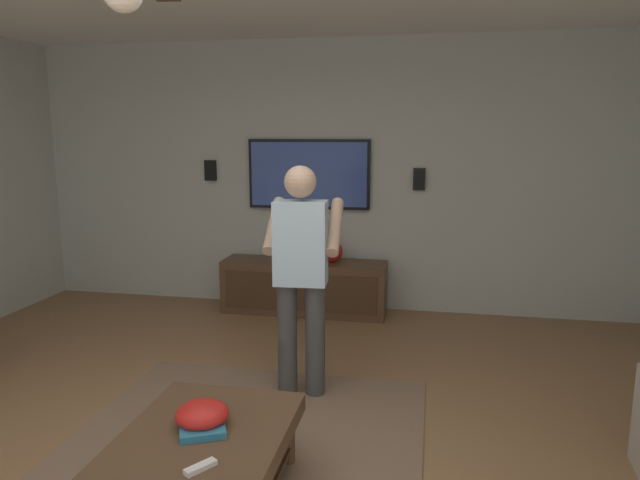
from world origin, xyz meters
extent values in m
plane|color=olive|center=(0.00, 0.00, 0.00)|extent=(7.65, 7.65, 0.00)
cube|color=#B2B7AD|center=(3.23, 0.00, 1.40)|extent=(0.10, 6.58, 2.81)
cube|color=#7A604C|center=(-0.09, -0.02, 0.01)|extent=(2.86, 2.14, 0.01)
cube|color=#513823|center=(-0.29, -0.02, 0.35)|extent=(1.00, 0.80, 0.10)
cylinder|color=#513823|center=(0.13, -0.34, 0.15)|extent=(0.07, 0.07, 0.30)
cylinder|color=#513823|center=(0.13, 0.30, 0.15)|extent=(0.07, 0.07, 0.30)
cube|color=#513823|center=(2.90, 0.18, 0.28)|extent=(0.44, 1.70, 0.55)
cube|color=#412C1C|center=(2.67, 0.18, 0.28)|extent=(0.01, 1.56, 0.39)
cube|color=black|center=(3.14, 0.18, 1.43)|extent=(0.05, 1.29, 0.73)
cube|color=#364E9F|center=(3.11, 0.18, 1.43)|extent=(0.01, 1.23, 0.67)
cylinder|color=#3F3F3F|center=(1.02, -0.31, 0.41)|extent=(0.14, 0.14, 0.82)
cylinder|color=#3F3F3F|center=(1.01, -0.11, 0.41)|extent=(0.14, 0.14, 0.82)
cube|color=silver|center=(1.02, -0.21, 1.11)|extent=(0.25, 0.37, 0.58)
sphere|color=tan|center=(1.02, -0.21, 1.53)|extent=(0.22, 0.22, 0.22)
cylinder|color=tan|center=(1.21, -0.42, 1.20)|extent=(0.48, 0.12, 0.37)
cylinder|color=tan|center=(1.18, 0.02, 1.20)|extent=(0.48, 0.12, 0.37)
cube|color=white|center=(1.39, -0.19, 1.10)|extent=(0.04, 0.05, 0.16)
ellipsoid|color=red|center=(-0.25, 0.01, 0.46)|extent=(0.27, 0.27, 0.12)
cube|color=white|center=(-0.62, -0.14, 0.41)|extent=(0.15, 0.12, 0.02)
cube|color=teal|center=(-0.33, -0.03, 0.42)|extent=(0.24, 0.27, 0.04)
sphere|color=red|center=(2.92, -0.11, 0.66)|extent=(0.22, 0.22, 0.22)
cube|color=black|center=(3.15, -0.96, 1.40)|extent=(0.06, 0.12, 0.22)
cube|color=black|center=(3.15, 1.28, 1.46)|extent=(0.06, 0.12, 0.22)
camera|label=1|loc=(-2.76, -1.09, 1.85)|focal=32.18mm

